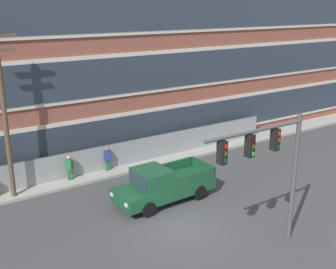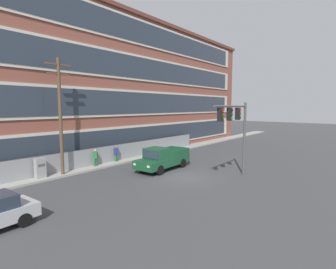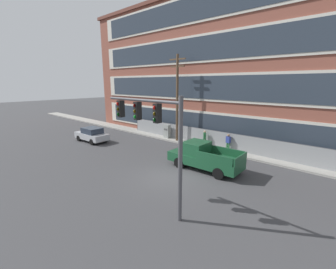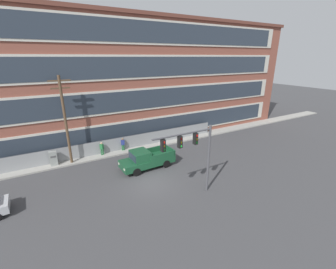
{
  "view_description": "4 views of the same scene",
  "coord_description": "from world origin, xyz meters",
  "px_view_note": "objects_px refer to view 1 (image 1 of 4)",
  "views": [
    {
      "loc": [
        -10.15,
        -14.11,
        10.16
      ],
      "look_at": [
        2.38,
        4.77,
        3.06
      ],
      "focal_mm": 45.0,
      "sensor_mm": 36.0,
      "label": 1
    },
    {
      "loc": [
        -16.19,
        -11.31,
        5.49
      ],
      "look_at": [
        0.49,
        2.07,
        3.19
      ],
      "focal_mm": 28.0,
      "sensor_mm": 36.0,
      "label": 2
    },
    {
      "loc": [
        9.51,
        -10.53,
        6.32
      ],
      "look_at": [
        -2.64,
        3.07,
        2.1
      ],
      "focal_mm": 24.0,
      "sensor_mm": 36.0,
      "label": 3
    },
    {
      "loc": [
        -7.34,
        -15.91,
        10.77
      ],
      "look_at": [
        2.77,
        1.92,
        3.64
      ],
      "focal_mm": 24.0,
      "sensor_mm": 36.0,
      "label": 4
    }
  ],
  "objects_px": {
    "utility_pole_near_corner": "(4,110)",
    "pedestrian_near_cabinet": "(107,158)",
    "pickup_truck_dark_green": "(162,185)",
    "pedestrian_by_fence": "(69,167)",
    "traffic_signal_mast": "(270,157)"
  },
  "relations": [
    {
      "from": "traffic_signal_mast",
      "to": "pedestrian_by_fence",
      "type": "distance_m",
      "value": 12.57
    },
    {
      "from": "utility_pole_near_corner",
      "to": "pedestrian_near_cabinet",
      "type": "relative_size",
      "value": 5.41
    },
    {
      "from": "traffic_signal_mast",
      "to": "pedestrian_near_cabinet",
      "type": "relative_size",
      "value": 3.43
    },
    {
      "from": "utility_pole_near_corner",
      "to": "pickup_truck_dark_green",
      "type": "bearing_deg",
      "value": -36.34
    },
    {
      "from": "pickup_truck_dark_green",
      "to": "pedestrian_near_cabinet",
      "type": "bearing_deg",
      "value": 97.26
    },
    {
      "from": "pickup_truck_dark_green",
      "to": "traffic_signal_mast",
      "type": "bearing_deg",
      "value": -79.62
    },
    {
      "from": "traffic_signal_mast",
      "to": "pickup_truck_dark_green",
      "type": "distance_m",
      "value": 7.13
    },
    {
      "from": "traffic_signal_mast",
      "to": "pedestrian_by_fence",
      "type": "xyz_separation_m",
      "value": [
        -4.32,
        11.35,
        -3.24
      ]
    },
    {
      "from": "pickup_truck_dark_green",
      "to": "utility_pole_near_corner",
      "type": "bearing_deg",
      "value": 143.66
    },
    {
      "from": "traffic_signal_mast",
      "to": "utility_pole_near_corner",
      "type": "xyz_separation_m",
      "value": [
        -7.64,
        11.01,
        0.75
      ]
    },
    {
      "from": "utility_pole_near_corner",
      "to": "pedestrian_by_fence",
      "type": "height_order",
      "value": "utility_pole_near_corner"
    },
    {
      "from": "pickup_truck_dark_green",
      "to": "pedestrian_by_fence",
      "type": "relative_size",
      "value": 3.32
    },
    {
      "from": "pickup_truck_dark_green",
      "to": "pedestrian_near_cabinet",
      "type": "xyz_separation_m",
      "value": [
        -0.67,
        5.24,
        0.03
      ]
    },
    {
      "from": "pickup_truck_dark_green",
      "to": "pedestrian_by_fence",
      "type": "height_order",
      "value": "pickup_truck_dark_green"
    },
    {
      "from": "traffic_signal_mast",
      "to": "pickup_truck_dark_green",
      "type": "height_order",
      "value": "traffic_signal_mast"
    }
  ]
}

